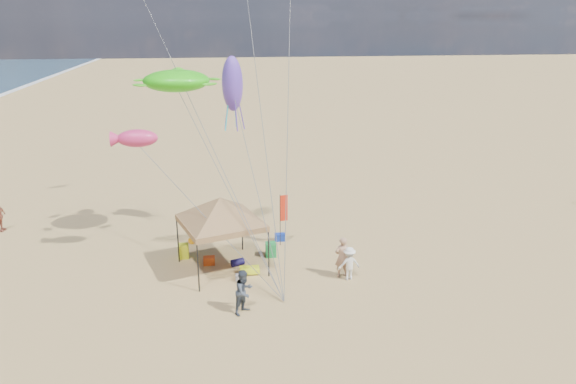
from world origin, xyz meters
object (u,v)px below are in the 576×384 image
at_px(canopy_tent, 220,200).
at_px(person_near_a, 342,257).
at_px(chair_yellow, 183,251).
at_px(feather_flag, 283,211).
at_px(cooler_blue, 280,237).
at_px(person_near_b, 244,292).
at_px(cooler_red, 209,261).
at_px(person_near_c, 349,264).
at_px(beach_cart, 250,270).
at_px(chair_green, 271,249).

bearing_deg(canopy_tent, person_near_a, -15.45).
bearing_deg(person_near_a, chair_yellow, -33.03).
bearing_deg(feather_flag, cooler_blue, 99.09).
distance_m(person_near_a, person_near_b, 5.23).
distance_m(canopy_tent, cooler_blue, 5.35).
distance_m(cooler_red, chair_yellow, 1.56).
height_order(cooler_red, chair_yellow, chair_yellow).
distance_m(feather_flag, person_near_c, 5.00).
bearing_deg(beach_cart, person_near_a, -10.62).
bearing_deg(person_near_c, canopy_tent, -24.50).
bearing_deg(person_near_b, person_near_a, -17.09).
xyz_separation_m(cooler_red, chair_yellow, (-1.25, 0.92, 0.16)).
height_order(cooler_blue, beach_cart, cooler_blue).
bearing_deg(person_near_c, feather_flag, -66.27).
distance_m(cooler_red, chair_green, 3.08).
height_order(cooler_blue, person_near_c, person_near_c).
bearing_deg(beach_cart, cooler_blue, 63.37).
height_order(beach_cart, person_near_c, person_near_c).
height_order(cooler_red, person_near_b, person_near_b).
relative_size(person_near_b, person_near_c, 1.18).
distance_m(chair_yellow, beach_cart, 3.80).
height_order(canopy_tent, person_near_a, canopy_tent).
xyz_separation_m(cooler_red, person_near_c, (6.26, -2.37, 0.59)).
distance_m(chair_green, chair_yellow, 4.29).
relative_size(chair_yellow, person_near_c, 0.45).
height_order(canopy_tent, chair_yellow, canopy_tent).
xyz_separation_m(feather_flag, cooler_blue, (-0.09, 0.57, -1.67)).
bearing_deg(cooler_blue, canopy_tent, -135.83).
bearing_deg(cooler_red, feather_flag, 25.93).
height_order(cooler_red, cooler_blue, same).
bearing_deg(canopy_tent, beach_cart, -30.08).
xyz_separation_m(beach_cart, person_near_a, (4.15, -0.78, 0.76)).
height_order(canopy_tent, cooler_blue, canopy_tent).
xyz_separation_m(cooler_red, person_near_a, (6.01, -2.04, 0.77)).
xyz_separation_m(feather_flag, person_near_b, (-2.34, -6.45, -0.94)).
xyz_separation_m(person_near_b, person_near_c, (4.81, 2.24, -0.14)).
bearing_deg(canopy_tent, feather_flag, 37.30).
height_order(feather_flag, cooler_blue, feather_flag).
height_order(cooler_red, beach_cart, cooler_red).
distance_m(chair_yellow, person_near_b, 6.18).
distance_m(cooler_red, beach_cart, 2.25).
height_order(canopy_tent, cooler_red, canopy_tent).
bearing_deg(cooler_blue, person_near_a, -62.66).
xyz_separation_m(chair_green, person_near_c, (3.24, -2.92, 0.43)).
xyz_separation_m(chair_yellow, person_near_b, (2.70, -5.53, 0.57)).
height_order(feather_flag, person_near_a, feather_flag).
distance_m(cooler_red, person_near_b, 4.89).
bearing_deg(chair_green, cooler_blue, 70.10).
bearing_deg(cooler_blue, chair_green, -109.90).
xyz_separation_m(canopy_tent, beach_cart, (1.22, -0.70, -3.21)).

